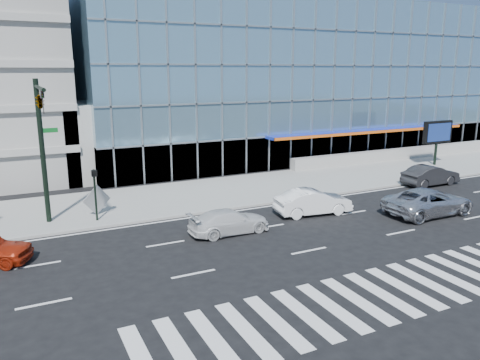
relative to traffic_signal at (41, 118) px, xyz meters
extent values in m
plane|color=black|center=(11.00, -4.57, -6.16)|extent=(160.00, 160.00, 0.00)
cube|color=gray|center=(11.00, 3.43, -6.09)|extent=(120.00, 8.00, 0.15)
cube|color=#6B98B3|center=(25.00, 21.43, 1.34)|extent=(42.00, 26.00, 15.00)
cube|color=gray|center=(5.00, 13.43, -3.16)|extent=(6.00, 8.00, 6.00)
cube|color=gray|center=(35.00, 7.03, -5.51)|extent=(30.00, 0.80, 1.00)
cylinder|color=black|center=(0.00, 1.43, -2.01)|extent=(0.28, 0.28, 8.00)
cylinder|color=black|center=(0.00, -1.37, 1.59)|extent=(0.18, 5.60, 0.18)
imported|color=black|center=(0.00, -2.77, 0.99)|extent=(0.18, 0.22, 1.10)
imported|color=black|center=(0.00, -0.57, 0.99)|extent=(0.48, 2.24, 0.90)
cube|color=#0C591E|center=(0.45, 1.43, -0.81)|extent=(0.90, 0.05, 0.25)
cylinder|color=black|center=(2.50, 0.43, -4.51)|extent=(0.12, 0.12, 3.00)
cube|color=black|center=(2.50, 0.28, -3.21)|extent=(0.30, 0.25, 0.35)
cylinder|color=black|center=(33.00, 3.43, -5.01)|extent=(0.24, 0.24, 2.00)
cube|color=black|center=(33.00, 3.43, -3.01)|extent=(3.20, 0.40, 2.00)
cube|color=#0C193F|center=(33.00, 3.21, -3.01)|extent=(2.80, 0.02, 1.60)
imported|color=silver|center=(20.89, -6.85, -5.36)|extent=(5.82, 2.73, 1.61)
imported|color=silver|center=(8.60, -4.52, -5.52)|extent=(4.49, 1.86, 1.30)
imported|color=white|center=(14.60, -3.70, -5.39)|extent=(4.87, 2.27, 1.55)
imported|color=black|center=(26.89, -1.57, -5.39)|extent=(4.69, 1.66, 1.54)
cube|color=gray|center=(2.72, 1.52, -5.10)|extent=(1.72, 0.74, 1.83)
camera|label=1|loc=(-1.48, -26.25, 2.43)|focal=35.00mm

